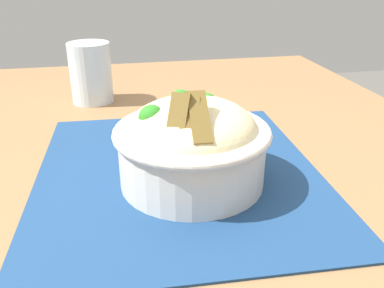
{
  "coord_description": "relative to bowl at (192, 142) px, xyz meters",
  "views": [
    {
      "loc": [
        -0.46,
        0.06,
        1.01
      ],
      "look_at": [
        -0.03,
        -0.02,
        0.8
      ],
      "focal_mm": 38.12,
      "sensor_mm": 36.0,
      "label": 1
    }
  ],
  "objects": [
    {
      "name": "placemat",
      "position": [
        0.02,
        0.01,
        -0.05
      ],
      "size": [
        0.41,
        0.37,
        0.0
      ],
      "primitive_type": "cube",
      "rotation": [
        0.0,
        0.0,
        -0.04
      ],
      "color": "navy",
      "rests_on": "table"
    },
    {
      "name": "fork",
      "position": [
        0.13,
        0.01,
        -0.05
      ],
      "size": [
        0.02,
        0.12,
        0.0
      ],
      "color": "#BDBDBD",
      "rests_on": "placemat"
    },
    {
      "name": "drinking_glass",
      "position": [
        0.34,
        0.12,
        -0.01
      ],
      "size": [
        0.08,
        0.08,
        0.11
      ],
      "color": "silver",
      "rests_on": "table"
    },
    {
      "name": "bowl",
      "position": [
        0.0,
        0.0,
        0.0
      ],
      "size": [
        0.2,
        0.2,
        0.12
      ],
      "color": "silver",
      "rests_on": "placemat"
    },
    {
      "name": "table",
      "position": [
        0.03,
        0.02,
        -0.12
      ],
      "size": [
        1.22,
        0.92,
        0.75
      ],
      "color": "olive",
      "rests_on": "ground_plane"
    }
  ]
}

